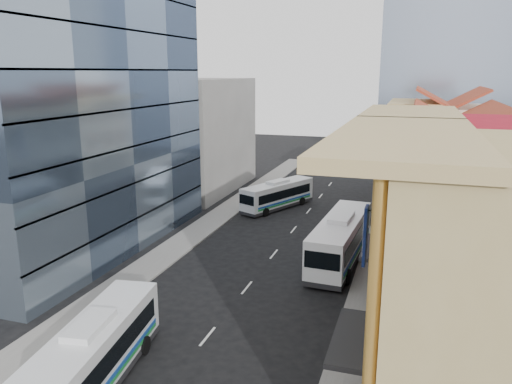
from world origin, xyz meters
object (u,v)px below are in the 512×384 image
(office_tower, at_px, (64,70))
(bus_left_near, at_px, (92,355))
(sedan_left, at_px, (92,367))
(shophouse_tan, at_px, (491,294))
(bus_left_far, at_px, (278,194))
(bus_right, at_px, (340,238))

(office_tower, distance_m, bus_left_near, 25.63)
(sedan_left, bearing_deg, shophouse_tan, 27.76)
(bus_left_far, xyz_separation_m, sedan_left, (-0.20, -33.61, -0.86))
(bus_right, relative_size, sedan_left, 2.80)
(bus_left_near, height_order, sedan_left, bus_left_near)
(office_tower, bearing_deg, bus_right, 7.44)
(bus_left_near, bearing_deg, office_tower, 120.56)
(shophouse_tan, height_order, bus_right, shophouse_tan)
(bus_left_near, xyz_separation_m, bus_left_far, (-0.28, 34.11, -0.16))
(shophouse_tan, height_order, sedan_left, shophouse_tan)
(bus_left_far, relative_size, bus_right, 0.81)
(bus_left_near, xyz_separation_m, sedan_left, (-0.48, 0.50, -1.02))
(shophouse_tan, distance_m, bus_left_far, 35.88)
(office_tower, xyz_separation_m, sedan_left, (13.26, -16.62, -14.25))
(bus_left_near, relative_size, bus_right, 0.90)
(bus_left_far, bearing_deg, shophouse_tan, -35.58)
(sedan_left, bearing_deg, bus_left_near, -27.05)
(office_tower, bearing_deg, bus_left_near, -51.27)
(shophouse_tan, bearing_deg, bus_left_near, -169.74)
(bus_left_near, distance_m, bus_right, 21.90)
(shophouse_tan, bearing_deg, sedan_left, -171.58)
(shophouse_tan, relative_size, bus_right, 1.14)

